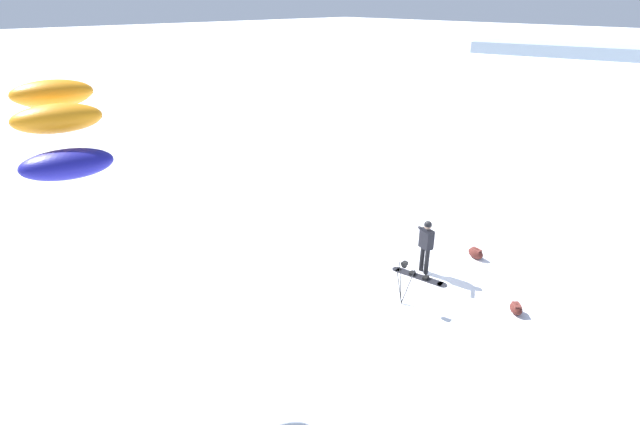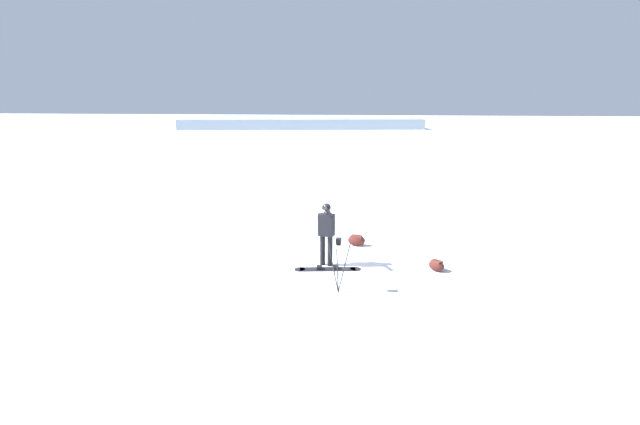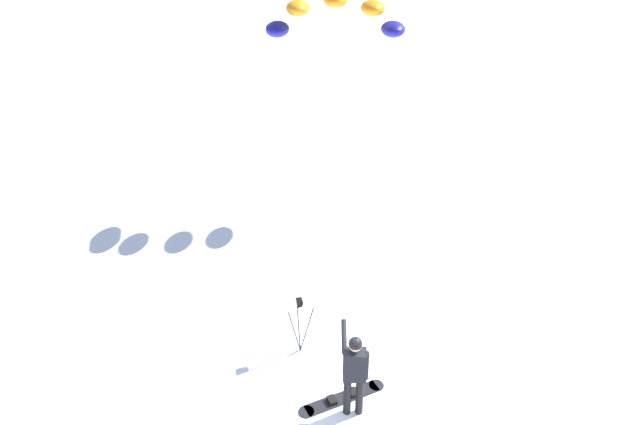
{
  "view_description": "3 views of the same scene",
  "coord_description": "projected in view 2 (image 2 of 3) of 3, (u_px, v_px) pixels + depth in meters",
  "views": [
    {
      "loc": [
        -7.23,
        11.25,
        7.7
      ],
      "look_at": [
        0.3,
        4.25,
        3.06
      ],
      "focal_mm": 26.77,
      "sensor_mm": 36.0,
      "label": 1
    },
    {
      "loc": [
        -2.1,
        12.43,
        4.34
      ],
      "look_at": [
        -0.34,
        2.35,
        1.95
      ],
      "focal_mm": 26.57,
      "sensor_mm": 36.0,
      "label": 2
    },
    {
      "loc": [
        -2.39,
        -6.02,
        7.54
      ],
      "look_at": [
        0.01,
        3.38,
        2.55
      ],
      "focal_mm": 29.05,
      "sensor_mm": 36.0,
      "label": 3
    }
  ],
  "objects": [
    {
      "name": "snowboard",
      "position": [
        328.0,
        269.0,
        12.56
      ],
      "size": [
        1.74,
        0.58,
        0.1
      ],
      "color": "black",
      "rests_on": "ground_plane"
    },
    {
      "name": "gear_bag_large",
      "position": [
        437.0,
        265.0,
        12.45
      ],
      "size": [
        0.54,
        0.53,
        0.28
      ],
      "color": "#4C1E19",
      "rests_on": "ground_plane"
    },
    {
      "name": "ground_plane",
      "position": [
        323.0,
        261.0,
        13.26
      ],
      "size": [
        300.0,
        300.0,
        0.0
      ],
      "primitive_type": "plane",
      "color": "white"
    },
    {
      "name": "snowboarder",
      "position": [
        326.0,
        228.0,
        12.67
      ],
      "size": [
        0.46,
        0.74,
        1.75
      ],
      "color": "black",
      "rests_on": "ground_plane"
    },
    {
      "name": "camera_tripod",
      "position": [
        339.0,
        254.0,
        10.86
      ],
      "size": [
        0.54,
        0.46,
        1.32
      ],
      "color": "#262628",
      "rests_on": "ground_plane"
    },
    {
      "name": "gear_bag_small",
      "position": [
        357.0,
        240.0,
        14.63
      ],
      "size": [
        0.59,
        0.4,
        0.34
      ],
      "color": "#4C1E19",
      "rests_on": "ground_plane"
    },
    {
      "name": "distant_ridge",
      "position": [
        302.0,
        124.0,
        78.67
      ],
      "size": [
        40.26,
        16.9,
        1.65
      ],
      "color": "#9DB0BE",
      "rests_on": "ground_plane"
    }
  ]
}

